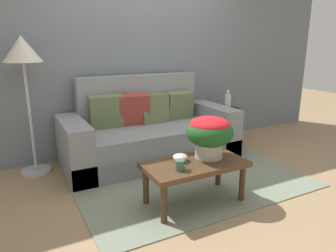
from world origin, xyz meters
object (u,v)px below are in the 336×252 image
at_px(coffee_table, 195,168).
at_px(side_table, 227,119).
at_px(floor_lamp, 23,60).
at_px(couch, 149,134).
at_px(coffee_mug, 180,165).
at_px(potted_plant, 209,132).
at_px(table_vase, 228,101).
at_px(snack_bowl, 180,157).

distance_m(coffee_table, side_table, 1.93).
distance_m(coffee_table, floor_lamp, 2.13).
relative_size(couch, coffee_mug, 17.63).
height_order(floor_lamp, coffee_mug, floor_lamp).
bearing_deg(potted_plant, couch, 94.11).
bearing_deg(floor_lamp, coffee_mug, -55.90).
distance_m(coffee_mug, table_vase, 2.16).
bearing_deg(coffee_mug, coffee_table, 23.66).
xyz_separation_m(couch, table_vase, (1.31, 0.08, 0.31)).
distance_m(side_table, floor_lamp, 2.81).
height_order(couch, side_table, couch).
height_order(side_table, potted_plant, potted_plant).
bearing_deg(floor_lamp, side_table, -2.56).
height_order(couch, potted_plant, couch).
relative_size(side_table, potted_plant, 1.17).
xyz_separation_m(coffee_table, floor_lamp, (-1.25, 1.44, 0.94)).
bearing_deg(floor_lamp, snack_bowl, -49.88).
relative_size(floor_lamp, potted_plant, 3.43).
xyz_separation_m(coffee_table, potted_plant, (0.18, 0.05, 0.30)).
xyz_separation_m(floor_lamp, coffee_mug, (1.04, -1.54, -0.83)).
bearing_deg(table_vase, snack_bowl, -140.58).
bearing_deg(table_vase, side_table, -98.28).
relative_size(side_table, table_vase, 1.95).
bearing_deg(coffee_mug, couch, 77.08).
relative_size(coffee_table, side_table, 1.80).
xyz_separation_m(couch, potted_plant, (0.09, -1.20, 0.32)).
relative_size(coffee_table, coffee_mug, 7.68).
xyz_separation_m(coffee_table, side_table, (1.41, 1.33, 0.02)).
bearing_deg(coffee_mug, table_vase, 41.34).
relative_size(couch, floor_lamp, 1.41).
bearing_deg(potted_plant, coffee_mug, -159.96).
distance_m(side_table, table_vase, 0.27).
bearing_deg(coffee_mug, snack_bowl, 59.83).
xyz_separation_m(potted_plant, coffee_mug, (-0.39, -0.14, -0.20)).
distance_m(couch, table_vase, 1.34).
bearing_deg(snack_bowl, floor_lamp, 130.12).
height_order(snack_bowl, table_vase, table_vase).
xyz_separation_m(coffee_table, snack_bowl, (-0.10, 0.09, 0.10)).
bearing_deg(potted_plant, snack_bowl, 173.08).
height_order(potted_plant, coffee_mug, potted_plant).
xyz_separation_m(couch, side_table, (1.31, 0.08, 0.04)).
distance_m(coffee_table, potted_plant, 0.36).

